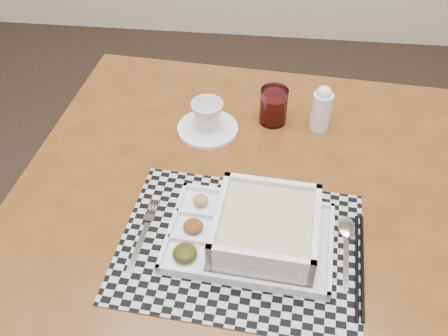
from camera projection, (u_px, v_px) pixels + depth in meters
The scene contains 10 objects.
dining_table at pixel (245, 224), 1.12m from camera, with size 1.09×1.09×0.76m.
placemat at pixel (240, 246), 0.97m from camera, with size 0.47×0.35×0.00m, color #ABABB3.
serving_tray at pixel (260, 232), 0.96m from camera, with size 0.34×0.24×0.09m.
fork at pixel (143, 232), 1.00m from camera, with size 0.03×0.19×0.00m.
spoon at pixel (346, 233), 0.99m from camera, with size 0.04×0.18×0.01m.
chopsticks at pixel (359, 265), 0.94m from camera, with size 0.04×0.24×0.01m.
saucer at pixel (208, 129), 1.23m from camera, with size 0.15×0.15×0.01m, color white.
cup at pixel (207, 115), 1.20m from camera, with size 0.08×0.08×0.07m, color white.
juice_glass at pixel (273, 107), 1.23m from camera, with size 0.07×0.07×0.09m.
creamer_bottle at pixel (322, 108), 1.20m from camera, with size 0.05×0.05×0.12m.
Camera 1 is at (0.72, -0.31, 1.55)m, focal length 40.00 mm.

